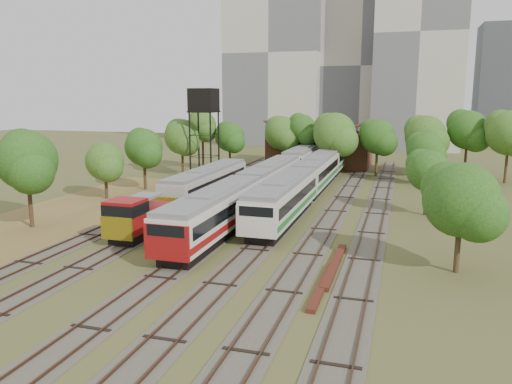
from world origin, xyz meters
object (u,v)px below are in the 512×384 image
(water_tower, at_px, (204,103))
(railcar_green_set, at_px, (316,172))
(shunter_locomotive, at_px, (138,218))
(railcar_red_set, at_px, (248,194))

(water_tower, bearing_deg, railcar_green_set, -14.98)
(shunter_locomotive, relative_size, water_tower, 0.65)
(railcar_green_set, distance_m, shunter_locomotive, 27.68)
(railcar_red_set, relative_size, shunter_locomotive, 4.27)
(railcar_green_set, height_order, water_tower, water_tower)
(shunter_locomotive, bearing_deg, water_tower, 102.43)
(shunter_locomotive, height_order, water_tower, water_tower)
(railcar_red_set, xyz_separation_m, shunter_locomotive, (-6.00, -10.33, -0.39))
(railcar_green_set, height_order, shunter_locomotive, railcar_green_set)
(railcar_green_set, relative_size, water_tower, 4.21)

